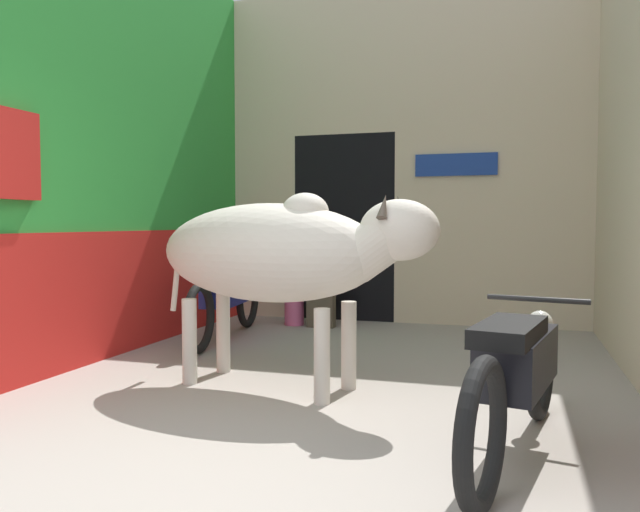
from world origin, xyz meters
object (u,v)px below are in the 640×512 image
(motorcycle_far, at_px, (226,296))
(plastic_stool, at_px, (294,307))
(motorcycle_near, at_px, (517,372))
(cow, at_px, (279,253))
(shopkeeper_seated, at_px, (324,276))

(motorcycle_far, height_order, plastic_stool, motorcycle_far)
(motorcycle_near, distance_m, plastic_stool, 4.37)
(motorcycle_far, bearing_deg, plastic_stool, 70.65)
(cow, distance_m, plastic_stool, 2.92)
(cow, bearing_deg, shopkeeper_seated, 100.13)
(cow, height_order, motorcycle_far, cow)
(shopkeeper_seated, xyz_separation_m, plastic_stool, (-0.35, -0.05, -0.38))
(shopkeeper_seated, bearing_deg, motorcycle_near, -59.62)
(motorcycle_far, xyz_separation_m, shopkeeper_seated, (0.72, 1.11, 0.15))
(cow, height_order, motorcycle_near, cow)
(shopkeeper_seated, relative_size, plastic_stool, 2.92)
(motorcycle_far, bearing_deg, shopkeeper_seated, 57.00)
(motorcycle_near, bearing_deg, cow, 151.34)
(motorcycle_near, relative_size, shopkeeper_seated, 1.81)
(cow, relative_size, shopkeeper_seated, 1.99)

